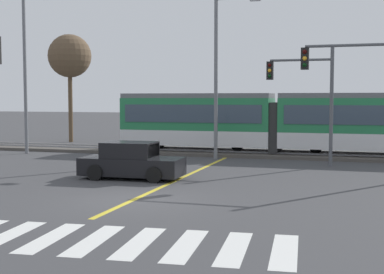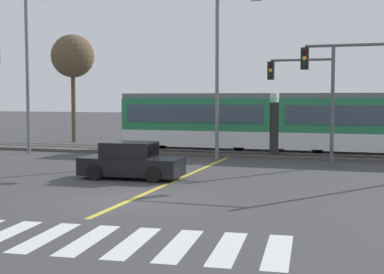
{
  "view_description": "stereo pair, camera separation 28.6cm",
  "coord_description": "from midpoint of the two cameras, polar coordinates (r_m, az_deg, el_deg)",
  "views": [
    {
      "loc": [
        6.88,
        -15.87,
        3.32
      ],
      "look_at": [
        -0.04,
        6.76,
        1.6
      ],
      "focal_mm": 50.0,
      "sensor_mm": 36.0,
      "label": 1
    },
    {
      "loc": [
        7.16,
        -15.79,
        3.32
      ],
      "look_at": [
        -0.04,
        6.76,
        1.6
      ],
      "focal_mm": 50.0,
      "sensor_mm": 36.0,
      "label": 2
    }
  ],
  "objects": [
    {
      "name": "lane_centre_line",
      "position": [
        22.29,
        -1.54,
        -4.4
      ],
      "size": [
        0.2,
        15.91,
        0.01
      ],
      "primitive_type": "cube",
      "color": "gold",
      "rests_on": "ground"
    },
    {
      "name": "crosswalk_stripe_7",
      "position": [
        12.59,
        -6.31,
        -11.14
      ],
      "size": [
        0.81,
        2.84,
        0.01
      ],
      "primitive_type": "cube",
      "rotation": [
        0.0,
        0.0,
        0.09
      ],
      "color": "silver",
      "rests_on": "ground"
    },
    {
      "name": "track_bed",
      "position": [
        31.81,
        4.17,
        -1.69
      ],
      "size": [
        120.0,
        4.0,
        0.18
      ],
      "primitive_type": "cube",
      "color": "#4C4742",
      "rests_on": "ground"
    },
    {
      "name": "rail_far",
      "position": [
        32.49,
        4.46,
        -1.32
      ],
      "size": [
        120.0,
        0.08,
        0.1
      ],
      "primitive_type": "cube",
      "color": "#939399",
      "rests_on": "track_bed"
    },
    {
      "name": "crosswalk_stripe_4",
      "position": [
        13.95,
        -19.5,
        -9.83
      ],
      "size": [
        0.81,
        2.84,
        0.01
      ],
      "primitive_type": "cube",
      "rotation": [
        0.0,
        0.0,
        0.09
      ],
      "color": "silver",
      "rests_on": "ground"
    },
    {
      "name": "crosswalk_stripe_5",
      "position": [
        13.42,
        -15.42,
        -10.3
      ],
      "size": [
        0.81,
        2.84,
        0.01
      ],
      "primitive_type": "cube",
      "rotation": [
        0.0,
        0.0,
        0.09
      ],
      "color": "silver",
      "rests_on": "ground"
    },
    {
      "name": "rail_near",
      "position": [
        31.1,
        3.88,
        -1.56
      ],
      "size": [
        120.0,
        0.08,
        0.1
      ],
      "primitive_type": "cube",
      "color": "#939399",
      "rests_on": "track_bed"
    },
    {
      "name": "light_rail_tram",
      "position": [
        31.2,
        8.69,
        1.77
      ],
      "size": [
        18.5,
        2.64,
        3.43
      ],
      "color": "silver",
      "rests_on": "track_bed"
    },
    {
      "name": "traffic_light_mid_right",
      "position": [
        22.65,
        18.01,
        5.53
      ],
      "size": [
        4.25,
        0.38,
        5.96
      ],
      "color": "#515459",
      "rests_on": "ground"
    },
    {
      "name": "crosswalk_stripe_10",
      "position": [
        12.0,
        9.17,
        -11.92
      ],
      "size": [
        0.81,
        2.84,
        0.01
      ],
      "primitive_type": "cube",
      "rotation": [
        0.0,
        0.0,
        0.09
      ],
      "color": "silver",
      "rests_on": "ground"
    },
    {
      "name": "crosswalk_stripe_8",
      "position": [
        12.3,
        -1.34,
        -11.48
      ],
      "size": [
        0.81,
        2.84,
        0.01
      ],
      "primitive_type": "cube",
      "rotation": [
        0.0,
        0.0,
        0.09
      ],
      "color": "silver",
      "rests_on": "ground"
    },
    {
      "name": "crosswalk_stripe_9",
      "position": [
        12.1,
        3.85,
        -11.75
      ],
      "size": [
        0.81,
        2.84,
        0.01
      ],
      "primitive_type": "cube",
      "rotation": [
        0.0,
        0.0,
        0.09
      ],
      "color": "silver",
      "rests_on": "ground"
    },
    {
      "name": "sedan_crossing",
      "position": [
        22.23,
        -6.82,
        -2.64
      ],
      "size": [
        4.25,
        2.02,
        1.52
      ],
      "color": "black",
      "rests_on": "ground"
    },
    {
      "name": "ground_plane",
      "position": [
        17.63,
        -6.83,
        -6.72
      ],
      "size": [
        200.0,
        200.0,
        0.0
      ],
      "primitive_type": "plane",
      "color": "#3D3D3F"
    },
    {
      "name": "street_lamp_west",
      "position": [
        33.52,
        -17.42,
        7.33
      ],
      "size": [
        1.93,
        0.28,
        9.46
      ],
      "color": "slate",
      "rests_on": "ground"
    },
    {
      "name": "crosswalk_stripe_6",
      "position": [
        12.96,
        -11.02,
        -10.74
      ],
      "size": [
        0.81,
        2.84,
        0.01
      ],
      "primitive_type": "cube",
      "rotation": [
        0.0,
        0.0,
        0.09
      ],
      "color": "silver",
      "rests_on": "ground"
    },
    {
      "name": "traffic_light_far_right",
      "position": [
        26.81,
        12.04,
        4.95
      ],
      "size": [
        3.25,
        0.38,
        5.79
      ],
      "color": "#515459",
      "rests_on": "ground"
    },
    {
      "name": "bare_tree_far_west",
      "position": [
        41.7,
        -13.11,
        8.34
      ],
      "size": [
        3.24,
        3.24,
        8.12
      ],
      "color": "brown",
      "rests_on": "ground"
    },
    {
      "name": "street_lamp_centre",
      "position": [
        29.04,
        2.74,
        7.53
      ],
      "size": [
        2.5,
        0.28,
        8.82
      ],
      "color": "slate",
      "rests_on": "ground"
    }
  ]
}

